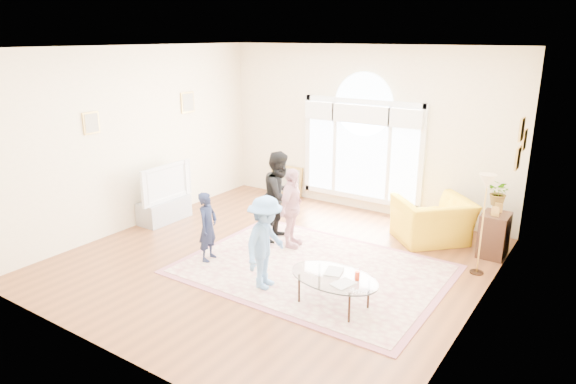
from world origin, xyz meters
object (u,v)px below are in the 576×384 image
Objects in this scene: tv_console at (164,210)px; television at (163,182)px; armchair at (433,220)px; area_rug at (313,269)px; coffee_table at (334,278)px.

tv_console is 0.85× the size of television.
armchair is (4.52, 1.80, -0.38)m from television.
tv_console is at bearing 180.00° from television.
area_rug is 3.10× the size of armchair.
area_rug is at bearing -4.48° from tv_console.
armchair is (4.53, 1.80, 0.17)m from tv_console.
tv_console is at bearing -24.07° from armchair.
area_rug is 3.60× the size of tv_console.
armchair is at bearing 61.99° from area_rug.
coffee_table reaches higher than area_rug.
coffee_table is (4.20, -1.04, -0.36)m from television.
tv_console is (-3.43, 0.27, 0.20)m from area_rug.
area_rug is 1.16m from coffee_table.
tv_console is 4.34m from coffee_table.
coffee_table is 2.86m from armchair.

